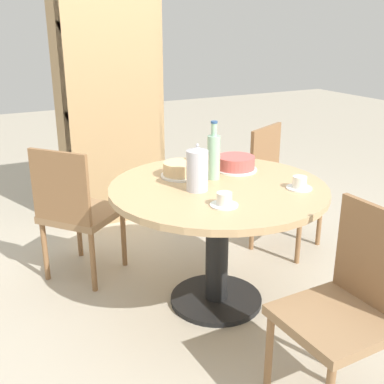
# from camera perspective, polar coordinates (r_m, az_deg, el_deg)

# --- Properties ---
(ground_plane) EXTENTS (14.00, 14.00, 0.00)m
(ground_plane) POSITION_cam_1_polar(r_m,az_deg,el_deg) (2.94, 2.86, -12.77)
(ground_plane) COLOR #B2A893
(dining_table) EXTENTS (1.19, 1.19, 0.73)m
(dining_table) POSITION_cam_1_polar(r_m,az_deg,el_deg) (2.68, 3.06, -2.40)
(dining_table) COLOR black
(dining_table) RESTS_ON ground_plane
(chair_a) EXTENTS (0.56, 0.56, 0.87)m
(chair_a) POSITION_cam_1_polar(r_m,az_deg,el_deg) (3.49, 10.46, 0.77)
(chair_a) COLOR olive
(chair_a) RESTS_ON ground_plane
(chair_b) EXTENTS (0.59, 0.59, 0.87)m
(chair_b) POSITION_cam_1_polar(r_m,az_deg,el_deg) (3.08, -13.55, -2.08)
(chair_b) COLOR olive
(chair_b) RESTS_ON ground_plane
(chair_c) EXTENTS (0.43, 0.43, 0.87)m
(chair_c) POSITION_cam_1_polar(r_m,az_deg,el_deg) (2.14, 17.84, -12.72)
(chair_c) COLOR olive
(chair_c) RESTS_ON ground_plane
(bookshelf) EXTENTS (0.80, 0.28, 1.88)m
(bookshelf) POSITION_cam_1_polar(r_m,az_deg,el_deg) (3.89, -9.54, 9.54)
(bookshelf) COLOR tan
(bookshelf) RESTS_ON ground_plane
(coffee_pot) EXTENTS (0.12, 0.12, 0.25)m
(coffee_pot) POSITION_cam_1_polar(r_m,az_deg,el_deg) (2.51, 0.63, 2.73)
(coffee_pot) COLOR silver
(coffee_pot) RESTS_ON dining_table
(water_bottle) EXTENTS (0.07, 0.07, 0.33)m
(water_bottle) POSITION_cam_1_polar(r_m,az_deg,el_deg) (2.69, 2.58, 4.32)
(water_bottle) COLOR #99C6A3
(water_bottle) RESTS_ON dining_table
(cake_main) EXTENTS (0.26, 0.26, 0.09)m
(cake_main) POSITION_cam_1_polar(r_m,az_deg,el_deg) (2.88, 5.20, 3.38)
(cake_main) COLOR white
(cake_main) RESTS_ON dining_table
(cake_second) EXTENTS (0.23, 0.23, 0.08)m
(cake_second) POSITION_cam_1_polar(r_m,az_deg,el_deg) (2.76, -1.34, 2.67)
(cake_second) COLOR white
(cake_second) RESTS_ON dining_table
(cup_a) EXTENTS (0.14, 0.14, 0.07)m
(cup_a) POSITION_cam_1_polar(r_m,az_deg,el_deg) (2.32, 3.84, -1.01)
(cup_a) COLOR silver
(cup_a) RESTS_ON dining_table
(cup_b) EXTENTS (0.14, 0.14, 0.07)m
(cup_b) POSITION_cam_1_polar(r_m,az_deg,el_deg) (2.62, 12.61, 0.96)
(cup_b) COLOR silver
(cup_b) RESTS_ON dining_table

